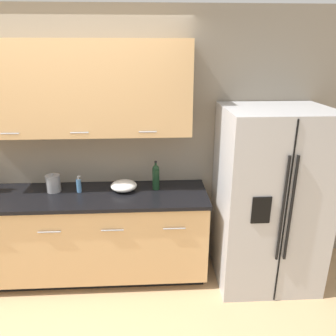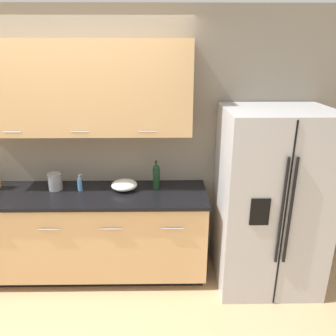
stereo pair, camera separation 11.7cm
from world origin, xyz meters
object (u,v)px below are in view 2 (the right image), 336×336
Objects in this scene: refrigerator at (270,200)px; steel_canister at (55,182)px; soap_dispenser at (80,184)px; mixing_bowl at (124,185)px; wine_bottle at (156,176)px.

steel_canister is at bearing 175.10° from refrigerator.
mixing_bowl is at bearing 2.82° from soap_dispenser.
steel_canister is (-2.07, 0.18, 0.13)m from refrigerator.
soap_dispenser is at bearing 175.44° from refrigerator.
refrigerator is at bearing -6.81° from mixing_bowl.
wine_bottle reaches higher than soap_dispenser.
wine_bottle is 0.33m from mixing_bowl.
mixing_bowl is (0.43, 0.02, -0.02)m from soap_dispenser.
wine_bottle reaches higher than steel_canister.
wine_bottle is 0.99m from steel_canister.
refrigerator reaches higher than wine_bottle.
wine_bottle is 1.72× the size of soap_dispenser.
steel_canister reaches higher than soap_dispenser.
mixing_bowl is at bearing -0.93° from steel_canister.
soap_dispenser reaches higher than mixing_bowl.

